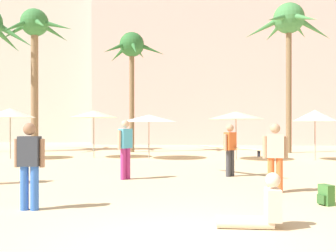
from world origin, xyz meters
The scene contains 17 objects.
ground centered at (0.00, 0.00, 0.00)m, with size 120.00×120.00×0.00m, color beige.
hotel_pink centered at (3.71, 31.57, 9.40)m, with size 25.46×9.54×18.80m, color beige.
hotel_tower_gray centered at (-12.95, 36.26, 14.59)m, with size 13.20×11.35×29.19m, color #BCB7AD.
palm_tree_far_left centered at (-3.93, 18.11, 6.16)m, with size 3.81×4.03×7.39m.
palm_tree_left centered at (-10.07, 18.00, 7.23)m, with size 5.10×4.49×8.96m.
palm_tree_right centered at (5.54, 18.23, 7.56)m, with size 5.31×5.38×8.96m.
cafe_umbrella_0 centered at (1.99, 13.22, 2.12)m, with size 2.64×2.64×2.30m.
cafe_umbrella_1 centered at (-2.23, 13.49, 1.99)m, with size 2.76×2.76×2.17m.
cafe_umbrella_3 centered at (5.67, 13.31, 2.09)m, with size 2.02×2.02×2.36m.
cafe_umbrella_4 centered at (-5.11, 13.88, 2.21)m, with size 2.50×2.50×2.40m.
cafe_umbrella_5 centered at (-8.98, 12.79, 2.25)m, with size 2.39×2.39×2.48m.
backpack centered at (2.92, 2.88, 0.20)m, with size 0.32×0.35×0.42m.
person_far_right centered at (1.28, 7.32, 0.91)m, with size 2.30×2.33×1.68m.
person_mid_center centered at (-1.94, 6.25, 0.99)m, with size 0.42×0.55×1.80m.
person_far_left centered at (1.32, 1.00, 0.30)m, with size 1.02×0.40×0.89m.
person_mid_right centered at (2.16, 4.30, 0.92)m, with size 0.61×0.27×1.68m.
person_near_left centered at (-2.94, 1.89, 0.93)m, with size 0.60×0.25×1.69m.
Camera 1 is at (0.39, -5.26, 1.64)m, focal length 41.10 mm.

